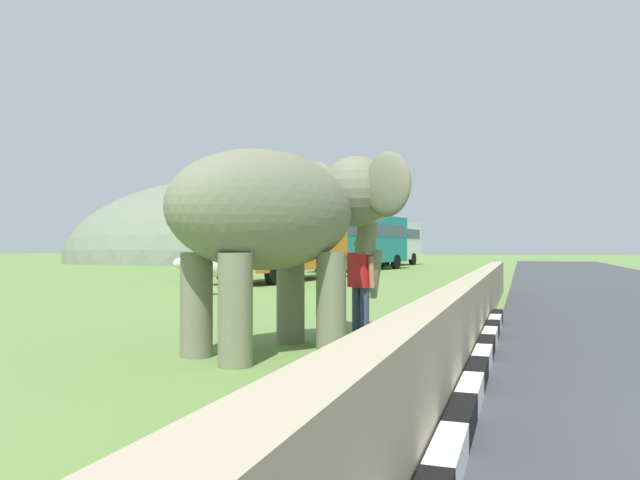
# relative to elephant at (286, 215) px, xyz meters

# --- Properties ---
(striped_curb) EXTENTS (16.20, 0.20, 0.24)m
(striped_curb) POSITION_rel_elephant_xyz_m (-3.60, -2.79, -1.84)
(striped_curb) COLOR white
(striped_curb) RESTS_ON ground_plane
(barrier_parapet) EXTENTS (28.00, 0.36, 1.00)m
(barrier_parapet) POSITION_rel_elephant_xyz_m (-1.25, -2.49, -1.46)
(barrier_parapet) COLOR tan
(barrier_parapet) RESTS_ON ground_plane
(elephant) EXTENTS (3.99, 3.36, 2.98)m
(elephant) POSITION_rel_elephant_xyz_m (0.00, 0.00, 0.00)
(elephant) COLOR #707359
(elephant) RESTS_ON ground_plane
(person_handler) EXTENTS (0.42, 0.62, 1.66)m
(person_handler) POSITION_rel_elephant_xyz_m (1.65, -0.68, -1.04)
(person_handler) COLOR navy
(person_handler) RESTS_ON ground_plane
(bus_orange) EXTENTS (8.50, 3.60, 3.50)m
(bus_orange) POSITION_rel_elephant_xyz_m (15.97, 6.67, 0.12)
(bus_orange) COLOR orange
(bus_orange) RESTS_ON ground_plane
(bus_teal) EXTENTS (9.68, 4.54, 3.50)m
(bus_teal) POSITION_rel_elephant_xyz_m (28.37, 6.54, 0.12)
(bus_teal) COLOR teal
(bus_teal) RESTS_ON ground_plane
(bus_white) EXTENTS (10.24, 4.26, 3.50)m
(bus_white) POSITION_rel_elephant_xyz_m (37.00, 6.89, 0.12)
(bus_white) COLOR silver
(bus_white) RESTS_ON ground_plane
(cow_near) EXTENTS (1.38, 1.81, 1.23)m
(cow_near) POSITION_rel_elephant_xyz_m (8.09, 5.85, -1.09)
(cow_near) COLOR beige
(cow_near) RESTS_ON ground_plane
(hill_east) EXTENTS (42.19, 33.76, 17.94)m
(hill_east) POSITION_rel_elephant_xyz_m (51.75, 26.16, -1.96)
(hill_east) COLOR slate
(hill_east) RESTS_ON ground_plane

